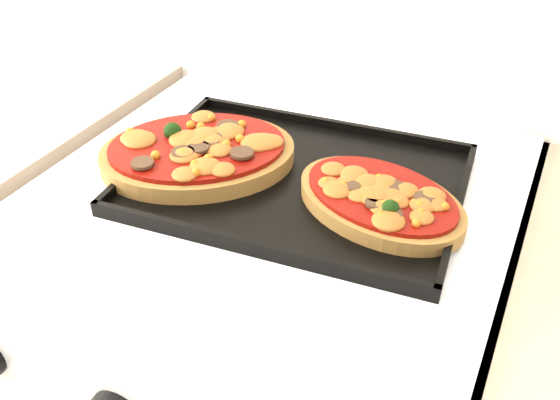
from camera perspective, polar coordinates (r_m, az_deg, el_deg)
The scene contains 3 objects.
baking_tray at distance 0.79m, azimuth 1.59°, elevation 2.00°, with size 0.41×0.30×0.02m, color black.
pizza_left at distance 0.83m, azimuth -7.56°, elevation 4.50°, with size 0.26×0.19×0.04m, color olive, non-canonical shape.
pizza_right at distance 0.74m, azimuth 9.17°, elevation 0.20°, with size 0.21×0.14×0.03m, color olive, non-canonical shape.
Camera 1 is at (0.33, 1.12, 1.36)m, focal length 40.00 mm.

